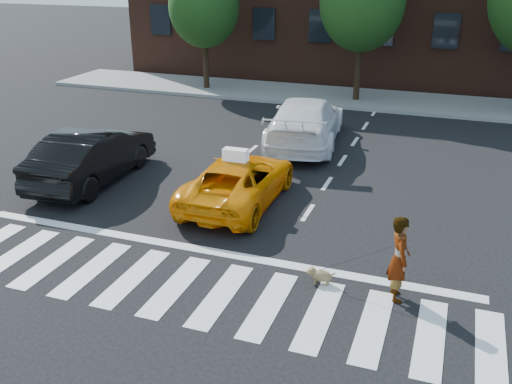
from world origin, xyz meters
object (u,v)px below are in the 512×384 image
Objects in this scene: woman at (399,258)px; dog at (320,275)px; white_suv at (305,121)px; taxi at (239,181)px; black_sedan at (92,155)px.

woman reaches higher than dog.
taxi is at bearing 79.62° from white_suv.
woman reaches higher than black_sedan.
white_suv is 9.45m from dog.
white_suv reaches higher than black_sedan.
black_sedan is (-4.65, 0.06, 0.16)m from taxi.
black_sedan is at bearing 41.26° from white_suv.
taxi is 0.79× the size of white_suv.
black_sedan is 8.46m from dog.
white_suv is at bearing 105.29° from dog.
black_sedan is at bearing 154.44° from dog.
woman is at bearing 157.18° from black_sedan.
white_suv is (4.95, 5.61, 0.04)m from black_sedan.
taxi is at bearing 176.60° from black_sedan.
woman reaches higher than white_suv.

